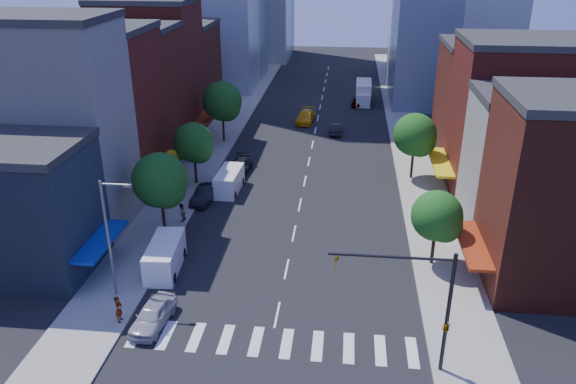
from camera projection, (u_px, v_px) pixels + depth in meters
name	position (u px, v px, depth m)	size (l,w,h in m)	color
ground	(277.00, 315.00, 39.06)	(220.00, 220.00, 0.00)	black
sidewalk_left	(223.00, 131.00, 76.56)	(5.00, 120.00, 0.15)	gray
sidewalk_right	(409.00, 138.00, 74.11)	(5.00, 120.00, 0.15)	gray
crosswalk	(271.00, 343.00, 36.33)	(19.00, 3.00, 0.01)	silver
bldg_left_0	(10.00, 211.00, 42.71)	(12.00, 8.00, 10.00)	#2B3748
bldg_left_1	(52.00, 129.00, 48.34)	(12.00, 8.00, 18.00)	#BCB8AE
bldg_left_2	(95.00, 113.00, 56.47)	(12.00, 9.00, 16.00)	maroon
bldg_left_3	(127.00, 97.00, 64.39)	(12.00, 8.00, 15.00)	#501D14
bldg_left_4	(151.00, 72.00, 71.69)	(12.00, 9.00, 17.00)	maroon
bldg_left_5	(174.00, 72.00, 81.13)	(12.00, 10.00, 13.00)	#501D14
bldg_right_1	(541.00, 168.00, 48.16)	(12.00, 8.00, 12.00)	#BCB8AE
bldg_right_2	(516.00, 121.00, 55.72)	(12.00, 10.00, 15.00)	maroon
bldg_right_3	(492.00, 104.00, 65.20)	(12.00, 10.00, 13.00)	#501D14
traffic_signal	(438.00, 314.00, 32.30)	(7.24, 2.24, 8.00)	black
streetlight	(110.00, 232.00, 38.97)	(2.25, 0.25, 9.00)	slate
tree_left_near	(162.00, 182.00, 48.10)	(4.80, 4.80, 7.30)	black
tree_left_mid	(195.00, 144.00, 58.23)	(4.20, 4.20, 6.65)	black
tree_left_far	(223.00, 103.00, 70.66)	(5.00, 5.00, 7.75)	black
tree_right_near	(439.00, 218.00, 43.39)	(4.00, 4.00, 6.20)	black
tree_right_far	(416.00, 137.00, 59.46)	(4.60, 4.60, 7.20)	black
parked_car_front	(153.00, 315.00, 37.72)	(1.89, 4.70, 1.60)	#A9AAAE
parked_car_second	(205.00, 194.00, 55.81)	(1.62, 4.65, 1.53)	black
parked_car_third	(224.00, 182.00, 58.99)	(2.22, 4.81, 1.34)	#999999
parked_car_rear	(239.00, 167.00, 62.63)	(2.17, 5.33, 1.55)	black
cargo_van_near	(165.00, 257.00, 43.87)	(2.66, 5.73, 2.37)	white
cargo_van_far	(229.00, 181.00, 57.91)	(2.33, 5.37, 2.26)	white
taxi	(306.00, 117.00, 80.40)	(2.30, 5.65, 1.64)	#DFA10B
traffic_car_oncoming	(336.00, 129.00, 75.63)	(1.47, 4.22, 1.39)	black
traffic_car_far	(357.00, 102.00, 88.57)	(1.52, 3.78, 1.29)	#999999
box_truck	(363.00, 93.00, 90.22)	(2.58, 7.98, 3.20)	silver
pedestrian_near	(119.00, 309.00, 37.78)	(0.71, 0.46, 1.94)	#999999
pedestrian_far	(181.00, 213.00, 51.49)	(0.84, 0.65, 1.73)	#999999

